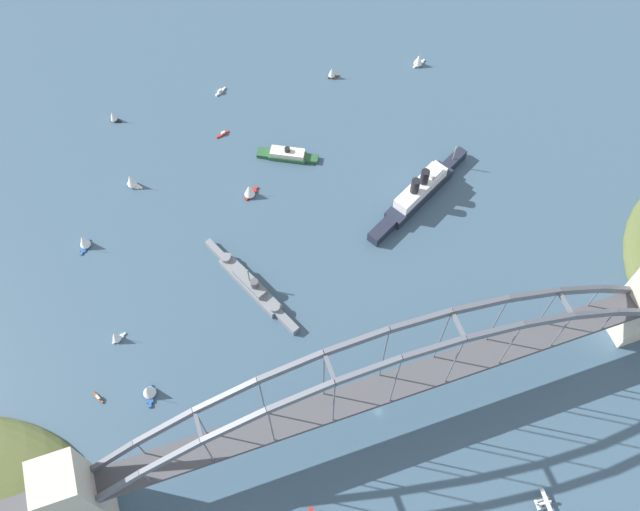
% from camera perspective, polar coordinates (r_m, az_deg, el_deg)
% --- Properties ---
extents(ground_plane, '(1400.00, 1400.00, 0.00)m').
position_cam_1_polar(ground_plane, '(300.80, 5.06, -13.19)').
color(ground_plane, '#385166').
extents(harbor_arch_bridge, '(311.84, 16.92, 77.66)m').
position_cam_1_polar(harbor_arch_bridge, '(271.57, 5.57, -11.26)').
color(harbor_arch_bridge, beige).
rests_on(harbor_arch_bridge, ground).
extents(ocean_liner, '(70.16, 41.85, 20.98)m').
position_cam_1_polar(ocean_liner, '(350.01, 8.55, 5.45)').
color(ocean_liner, '#1E2333').
rests_on(ocean_liner, ground).
extents(naval_cruiser, '(30.29, 62.76, 16.67)m').
position_cam_1_polar(naval_cruiser, '(322.29, -5.95, -2.53)').
color(naval_cruiser, slate).
rests_on(naval_cruiser, ground).
extents(harbor_ferry_steamer, '(32.35, 20.73, 7.79)m').
position_cam_1_polar(harbor_ferry_steamer, '(366.07, -2.85, 8.67)').
color(harbor_ferry_steamer, '#23512D').
rests_on(harbor_ferry_steamer, ground).
extents(seaplane_second_in_formation, '(7.84, 10.82, 4.92)m').
position_cam_1_polar(seaplane_second_in_formation, '(302.81, 18.75, -19.53)').
color(seaplane_second_in_formation, '#B7B7B2').
rests_on(seaplane_second_in_formation, ground).
extents(small_boat_0, '(6.40, 5.48, 7.98)m').
position_cam_1_polar(small_boat_0, '(399.52, -17.39, 11.38)').
color(small_boat_0, black).
rests_on(small_boat_0, ground).
extents(small_boat_1, '(7.09, 5.46, 8.52)m').
position_cam_1_polar(small_boat_1, '(321.89, -17.19, -6.66)').
color(small_boat_1, silver).
rests_on(small_boat_1, ground).
extents(small_boat_2, '(7.32, 5.31, 2.37)m').
position_cam_1_polar(small_boat_2, '(403.10, -8.58, 13.78)').
color(small_boat_2, silver).
rests_on(small_boat_2, ground).
extents(small_boat_3, '(7.68, 9.05, 9.78)m').
position_cam_1_polar(small_boat_3, '(351.51, -19.68, 1.18)').
color(small_boat_3, '#234C8C').
rests_on(small_boat_3, ground).
extents(small_boat_4, '(9.13, 6.81, 8.67)m').
position_cam_1_polar(small_boat_4, '(416.85, 8.47, 16.31)').
color(small_boat_4, silver).
rests_on(small_boat_4, ground).
extents(small_boat_5, '(7.05, 4.06, 8.18)m').
position_cam_1_polar(small_boat_5, '(405.61, 1.03, 15.48)').
color(small_boat_5, brown).
rests_on(small_boat_5, ground).
extents(small_boat_6, '(4.14, 6.70, 2.13)m').
position_cam_1_polar(small_boat_6, '(316.57, -18.57, -11.50)').
color(small_boat_6, brown).
rests_on(small_boat_6, ground).
extents(small_boat_7, '(7.79, 3.62, 1.91)m').
position_cam_1_polar(small_boat_7, '(381.22, -8.38, 10.32)').
color(small_boat_7, '#B2231E').
rests_on(small_boat_7, ground).
extents(small_boat_8, '(8.05, 7.34, 10.04)m').
position_cam_1_polar(small_boat_8, '(365.84, -15.95, 6.21)').
color(small_boat_8, silver).
rests_on(small_boat_8, ground).
extents(small_boat_9, '(6.86, 10.58, 9.54)m').
position_cam_1_polar(small_boat_9, '(307.35, -14.56, -11.20)').
color(small_boat_9, '#234C8C').
rests_on(small_boat_9, ground).
extents(small_boat_10, '(9.47, 8.28, 9.48)m').
position_cam_1_polar(small_boat_10, '(350.38, -6.09, 5.58)').
color(small_boat_10, '#B2231E').
rests_on(small_boat_10, ground).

